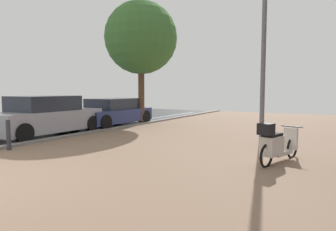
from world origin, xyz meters
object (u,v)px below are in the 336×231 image
object	(u,v)px
parked_car_far	(113,112)
lamp_post	(264,40)
parked_car_near	(45,117)
bollard_far	(8,135)
street_tree	(141,38)
scooter_mid	(276,144)

from	to	relation	value
parked_car_far	lamp_post	world-z (taller)	lamp_post
parked_car_near	bollard_far	world-z (taller)	parked_car_near
parked_car_far	street_tree	distance (m)	3.74
lamp_post	bollard_far	distance (m)	7.76
scooter_mid	parked_car_far	xyz separation A→B (m)	(-7.95, 4.04, 0.17)
scooter_mid	lamp_post	xyz separation A→B (m)	(-0.87, 2.53, 2.68)
parked_car_near	bollard_far	bearing A→B (deg)	-58.32
lamp_post	parked_car_far	bearing A→B (deg)	167.97
scooter_mid	street_tree	world-z (taller)	street_tree
scooter_mid	parked_car_near	distance (m)	8.06
street_tree	parked_car_near	bearing A→B (deg)	-100.70
lamp_post	street_tree	size ratio (longest dim) A/B	0.97
scooter_mid	lamp_post	world-z (taller)	lamp_post
parked_car_near	scooter_mid	bearing A→B (deg)	-2.78
bollard_far	parked_car_far	bearing A→B (deg)	102.72
parked_car_near	lamp_post	bearing A→B (deg)	16.61
bollard_far	street_tree	bearing A→B (deg)	94.29
street_tree	bollard_far	size ratio (longest dim) A/B	7.03
parked_car_near	street_tree	size ratio (longest dim) A/B	0.69
scooter_mid	parked_car_near	size ratio (longest dim) A/B	0.43
scooter_mid	street_tree	size ratio (longest dim) A/B	0.30
lamp_post	scooter_mid	bearing A→B (deg)	-71.01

